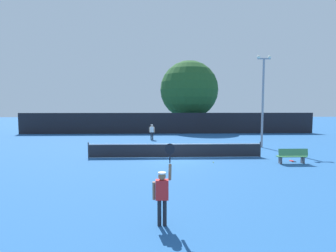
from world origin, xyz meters
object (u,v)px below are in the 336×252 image
spare_racket (292,161)px  parked_car_near (145,124)px  parked_car_mid (178,123)px  parked_car_far (212,124)px  player_receiving (152,131)px  large_tree (189,90)px  light_pole (263,95)px  player_serving (162,190)px  courtside_bench (292,156)px  tennis_ball (213,162)px

spare_racket → parked_car_near: parked_car_near is taller
parked_car_near → parked_car_mid: bearing=24.3°
parked_car_mid → parked_car_far: 5.75m
player_receiving → parked_car_far: size_ratio=0.36×
spare_racket → parked_car_mid: 26.17m
parked_car_mid → parked_car_far: (4.64, -3.39, 0.00)m
parked_car_mid → large_tree: bearing=-78.5°
light_pole → parked_car_far: (-1.02, 16.51, -3.62)m
light_pole → spare_racket: bearing=-91.9°
large_tree → player_serving: bearing=-97.7°
player_serving → courtside_bench: player_serving is taller
player_serving → parked_car_far: size_ratio=0.57×
player_receiving → large_tree: bearing=-115.1°
player_receiving → large_tree: 12.65m
parked_car_mid → spare_racket: bearing=-82.9°
large_tree → parked_car_near: bearing=171.6°
spare_racket → parked_car_far: 22.22m
light_pole → parked_car_near: (-10.77, 16.76, -3.62)m
tennis_ball → parked_car_mid: 25.93m
large_tree → light_pole: bearing=-74.3°
spare_racket → light_pole: bearing=88.1°
player_serving → parked_car_mid: player_serving is taller
parked_car_mid → parked_car_far: same height
tennis_ball → large_tree: 22.59m
player_serving → spare_racket: size_ratio=4.77×
light_pole → large_tree: large_tree is taller
light_pole → parked_car_mid: light_pole is taller
player_receiving → tennis_ball: player_receiving is taller
courtside_bench → tennis_ball: bearing=175.1°
player_receiving → courtside_bench: size_ratio=0.87×
tennis_ball → parked_car_far: 22.95m
light_pole → parked_car_mid: size_ratio=1.77×
large_tree → parked_car_far: bearing=11.1°
spare_racket → courtside_bench: size_ratio=0.29×
player_receiving → light_pole: 11.33m
player_receiving → tennis_ball: size_ratio=23.11×
courtside_bench → player_serving: bearing=-134.1°
large_tree → parked_car_near: 8.04m
player_serving → tennis_ball: player_serving is taller
parked_car_mid → parked_car_far: size_ratio=1.00×
player_receiving → light_pole: light_pole is taller
tennis_ball → courtside_bench: courtside_bench is taller
courtside_bench → parked_car_mid: bearing=101.0°
spare_racket → large_tree: (-4.27, 21.52, 5.66)m
tennis_ball → spare_racket: tennis_ball is taller
tennis_ball → parked_car_near: 23.43m
parked_car_near → parked_car_mid: same height
light_pole → parked_car_far: bearing=93.5°
player_serving → player_receiving: (-0.84, 19.95, -0.12)m
courtside_bench → light_pole: size_ratio=0.23×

